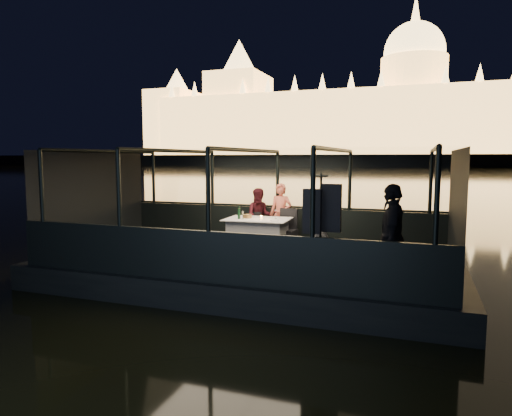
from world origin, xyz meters
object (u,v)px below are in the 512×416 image
(dining_table_central, at_px, (258,235))
(coat_stand, at_px, (320,233))
(chair_port_left, at_px, (252,227))
(person_man_maroon, at_px, (260,215))
(chair_port_right, at_px, (286,231))
(person_woman_coral, at_px, (281,216))
(passenger_dark, at_px, (392,239))
(passenger_stripe, at_px, (324,230))
(wine_bottle, at_px, (239,212))

(dining_table_central, xyz_separation_m, coat_stand, (1.92, -2.32, 0.51))
(chair_port_left, distance_m, person_man_maroon, 0.39)
(chair_port_right, relative_size, person_woman_coral, 0.61)
(passenger_dark, bearing_deg, person_woman_coral, -137.96)
(chair_port_right, xyz_separation_m, passenger_stripe, (1.32, -2.13, 0.40))
(passenger_stripe, bearing_deg, person_man_maroon, 18.77)
(chair_port_right, xyz_separation_m, coat_stand, (1.37, -2.77, 0.45))
(person_man_maroon, height_order, passenger_stripe, passenger_stripe)
(dining_table_central, height_order, chair_port_left, chair_port_left)
(person_woman_coral, distance_m, wine_bottle, 1.24)
(dining_table_central, relative_size, person_woman_coral, 0.94)
(dining_table_central, height_order, passenger_dark, passenger_dark)
(dining_table_central, distance_m, wine_bottle, 0.68)
(coat_stand, relative_size, person_man_maroon, 1.36)
(person_woman_coral, bearing_deg, coat_stand, -58.32)
(chair_port_right, distance_m, passenger_stripe, 2.54)
(chair_port_right, bearing_deg, person_woman_coral, 132.66)
(chair_port_left, relative_size, coat_stand, 0.43)
(dining_table_central, height_order, person_woman_coral, person_woman_coral)
(wine_bottle, bearing_deg, passenger_stripe, -33.58)
(passenger_stripe, xyz_separation_m, passenger_dark, (1.19, -0.50, 0.00))
(chair_port_right, relative_size, passenger_stripe, 0.58)
(coat_stand, xyz_separation_m, person_man_maroon, (-2.18, 3.18, -0.15))
(chair_port_right, bearing_deg, passenger_stripe, -49.05)
(person_man_maroon, bearing_deg, chair_port_left, -136.90)
(passenger_stripe, distance_m, passenger_dark, 1.29)
(chair_port_right, xyz_separation_m, person_woman_coral, (-0.25, 0.39, 0.30))
(chair_port_left, distance_m, passenger_stripe, 3.26)
(chair_port_left, bearing_deg, person_man_maroon, 74.52)
(chair_port_right, height_order, passenger_stripe, passenger_stripe)
(coat_stand, height_order, passenger_stripe, coat_stand)
(chair_port_right, bearing_deg, person_man_maroon, 162.10)
(coat_stand, height_order, wine_bottle, coat_stand)
(dining_table_central, distance_m, person_man_maroon, 0.97)
(coat_stand, bearing_deg, passenger_dark, 7.21)
(coat_stand, height_order, person_woman_coral, coat_stand)
(passenger_dark, bearing_deg, dining_table_central, -125.91)
(chair_port_right, relative_size, wine_bottle, 3.21)
(wine_bottle, bearing_deg, chair_port_left, 89.10)
(passenger_dark, height_order, wine_bottle, passenger_dark)
(dining_table_central, bearing_deg, coat_stand, -50.34)
(passenger_stripe, xyz_separation_m, wine_bottle, (-2.25, 1.50, 0.06))
(person_woman_coral, bearing_deg, dining_table_central, -105.19)
(coat_stand, bearing_deg, chair_port_left, 127.69)
(coat_stand, relative_size, wine_bottle, 6.46)
(chair_port_right, distance_m, coat_stand, 3.13)
(chair_port_left, relative_size, wine_bottle, 2.75)
(chair_port_right, relative_size, passenger_dark, 0.54)
(dining_table_central, distance_m, person_woman_coral, 0.96)
(dining_table_central, distance_m, chair_port_left, 0.75)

